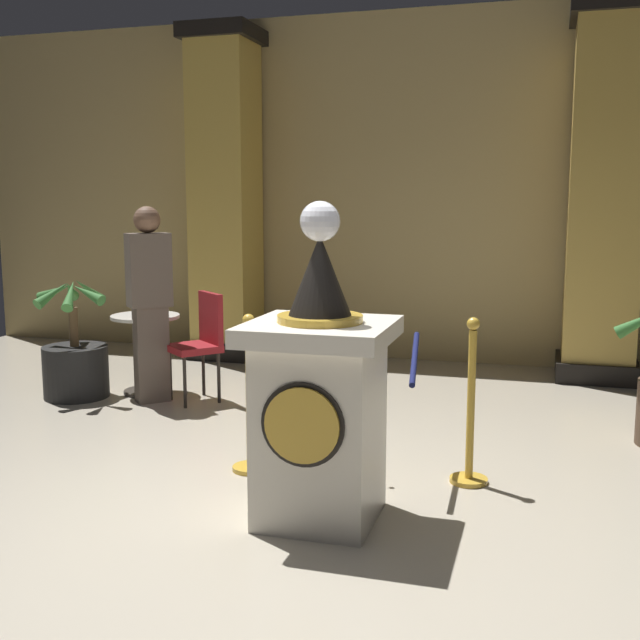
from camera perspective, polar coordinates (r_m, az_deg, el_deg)
ground_plane at (r=4.63m, az=-3.76°, el=-13.62°), size 10.65×10.65×0.00m
back_wall at (r=8.67m, az=6.65°, el=9.53°), size 10.65×0.16×3.76m
pedestal_clock at (r=4.26m, az=-0.02°, el=-5.83°), size 0.78×0.78×1.76m
stanchion_near at (r=4.97m, az=10.99°, el=-7.63°), size 0.24×0.24×1.06m
stanchion_far at (r=5.12m, az=-5.18°, el=-7.08°), size 0.24×0.24×1.04m
velvet_rope at (r=4.90m, az=2.82°, el=-2.71°), size 0.83×0.81×0.22m
column_left at (r=8.78m, az=-6.97°, el=8.94°), size 0.78×0.78×3.61m
column_right at (r=8.08m, az=20.24°, el=8.48°), size 0.81×0.81×3.61m
potted_palm_left at (r=7.32m, az=-17.55°, el=-2.94°), size 0.73×0.67×1.12m
bystander_guest at (r=6.90m, az=-12.42°, el=1.53°), size 0.41×0.41×1.71m
cafe_table at (r=7.27m, az=-12.67°, el=-1.68°), size 0.62×0.62×0.73m
cafe_chair_red at (r=6.90m, az=-8.72°, el=-1.23°), size 0.56×0.56×0.96m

